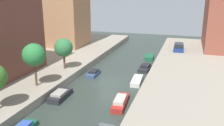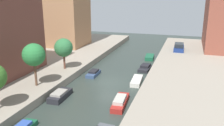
{
  "view_description": "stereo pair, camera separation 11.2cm",
  "coord_description": "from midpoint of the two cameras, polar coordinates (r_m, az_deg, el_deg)",
  "views": [
    {
      "loc": [
        9.95,
        -29.84,
        12.03
      ],
      "look_at": [
        -0.79,
        4.02,
        1.63
      ],
      "focal_mm": 38.89,
      "sensor_mm": 36.0,
      "label": 1
    },
    {
      "loc": [
        10.05,
        -29.8,
        12.03
      ],
      "look_at": [
        -0.79,
        4.02,
        1.63
      ],
      "focal_mm": 38.89,
      "sensor_mm": 36.0,
      "label": 2
    }
  ],
  "objects": [
    {
      "name": "moored_boat_right_5",
      "position": [
        45.97,
        8.73,
        1.37
      ],
      "size": [
        1.73,
        3.5,
        0.64
      ],
      "color": "#195638",
      "rests_on": "ground_plane"
    },
    {
      "name": "street_tree_2",
      "position": [
        36.25,
        -11.41,
        3.54
      ],
      "size": [
        2.72,
        2.72,
        4.59
      ],
      "color": "brown",
      "rests_on": "quay_left"
    },
    {
      "name": "moored_boat_right_3",
      "position": [
        33.64,
        5.76,
        -4.17
      ],
      "size": [
        1.51,
        3.99,
        0.6
      ],
      "color": "beige",
      "rests_on": "ground_plane"
    },
    {
      "name": "street_tree_1",
      "position": [
        30.21,
        -17.99,
        1.8
      ],
      "size": [
        2.74,
        2.74,
        5.26
      ],
      "color": "brown",
      "rests_on": "quay_left"
    },
    {
      "name": "moored_boat_left_3",
      "position": [
        36.5,
        -4.48,
        -2.44
      ],
      "size": [
        1.37,
        3.18,
        0.76
      ],
      "color": "#33476B",
      "rests_on": "ground_plane"
    },
    {
      "name": "ground_plane",
      "position": [
        33.67,
        -0.89,
        -4.61
      ],
      "size": [
        84.0,
        84.0,
        0.0
      ],
      "primitive_type": "plane",
      "color": "#2D3833"
    },
    {
      "name": "quay_left",
      "position": [
        40.58,
        -21.42,
        -1.34
      ],
      "size": [
        20.0,
        64.0,
        1.0
      ],
      "primitive_type": "cube",
      "color": "gray",
      "rests_on": "ground_plane"
    },
    {
      "name": "moored_boat_left_2",
      "position": [
        29.36,
        -12.18,
        -7.42
      ],
      "size": [
        1.61,
        3.78,
        0.89
      ],
      "color": "#232328",
      "rests_on": "ground_plane"
    },
    {
      "name": "parked_car",
      "position": [
        49.55,
        15.36,
        3.59
      ],
      "size": [
        1.97,
        4.76,
        1.45
      ],
      "color": "navy",
      "rests_on": "quay_right"
    },
    {
      "name": "moored_boat_right_4",
      "position": [
        39.24,
        7.73,
        -1.14
      ],
      "size": [
        1.82,
        3.5,
        0.85
      ],
      "color": "#232328",
      "rests_on": "ground_plane"
    },
    {
      "name": "moored_boat_right_2",
      "position": [
        27.12,
        1.9,
        -9.09
      ],
      "size": [
        1.62,
        4.62,
        0.94
      ],
      "color": "maroon",
      "rests_on": "ground_plane"
    }
  ]
}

